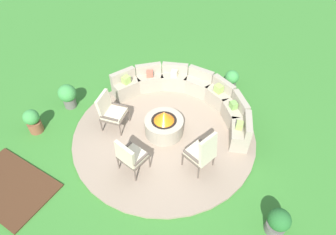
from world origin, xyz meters
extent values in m
plane|color=#387A2D|center=(0.00, 0.00, 0.00)|extent=(24.00, 24.00, 0.00)
cylinder|color=gray|center=(0.00, 0.00, 0.03)|extent=(4.87, 4.87, 0.06)
cube|color=#472B19|center=(-2.19, -3.24, 0.02)|extent=(2.10, 1.34, 0.04)
cylinder|color=#9E937F|center=(0.00, 0.00, 0.29)|extent=(1.02, 1.02, 0.46)
cylinder|color=black|center=(0.00, 0.00, 0.49)|extent=(0.67, 0.67, 0.06)
cone|color=orange|center=(0.00, 0.00, 0.66)|extent=(0.53, 0.53, 0.28)
cube|color=#9E937F|center=(1.81, 0.72, 0.31)|extent=(0.71, 0.90, 0.50)
cube|color=#9E937F|center=(1.95, 0.78, 0.71)|extent=(0.44, 0.79, 0.30)
cube|color=#9E937F|center=(1.40, 1.36, 0.31)|extent=(0.87, 0.88, 0.50)
cube|color=#9E937F|center=(1.50, 1.47, 0.71)|extent=(0.66, 0.67, 0.30)
cube|color=#9E937F|center=(0.76, 1.80, 0.31)|extent=(0.90, 0.72, 0.50)
cube|color=#9E937F|center=(0.82, 1.93, 0.71)|extent=(0.79, 0.45, 0.30)
cube|color=#9E937F|center=(0.01, 1.95, 0.31)|extent=(0.79, 0.46, 0.50)
cube|color=#9E937F|center=(0.02, 2.10, 0.71)|extent=(0.79, 0.17, 0.30)
cube|color=#9E937F|center=(-0.74, 1.81, 0.31)|extent=(0.90, 0.71, 0.50)
cube|color=#9E937F|center=(-0.79, 1.94, 0.71)|extent=(0.79, 0.44, 0.30)
cube|color=#9E937F|center=(-1.37, 1.39, 0.31)|extent=(0.87, 0.87, 0.50)
cube|color=#9E937F|center=(-1.48, 1.49, 0.71)|extent=(0.67, 0.67, 0.30)
cube|color=#9E937F|center=(-1.80, 0.75, 0.31)|extent=(0.72, 0.90, 0.50)
cube|color=#9E937F|center=(-1.94, 0.81, 0.71)|extent=(0.45, 0.79, 0.30)
cube|color=#70A34C|center=(1.36, 1.33, 0.65)|extent=(0.25, 0.25, 0.19)
cube|color=#93B756|center=(1.77, 0.70, 0.65)|extent=(0.20, 0.22, 0.19)
cube|color=beige|center=(-0.72, 1.76, 0.66)|extent=(0.24, 0.22, 0.20)
cube|color=#93B756|center=(-1.76, 0.73, 0.67)|extent=(0.23, 0.25, 0.22)
cube|color=#93B756|center=(0.74, 1.75, 0.67)|extent=(0.27, 0.25, 0.22)
cube|color=#BC5B47|center=(-1.34, 1.35, 0.65)|extent=(0.25, 0.24, 0.19)
cylinder|color=brown|center=(-1.06, -0.13, 0.25)|extent=(0.04, 0.04, 0.38)
cylinder|color=brown|center=(-0.93, -0.69, 0.25)|extent=(0.04, 0.04, 0.38)
cylinder|color=brown|center=(-1.59, -0.25, 0.25)|extent=(0.04, 0.04, 0.38)
cylinder|color=brown|center=(-1.46, -0.82, 0.25)|extent=(0.04, 0.04, 0.38)
cube|color=brown|center=(-1.26, -0.47, 0.47)|extent=(0.71, 0.73, 0.05)
cube|color=beige|center=(-1.26, -0.47, 0.54)|extent=(0.65, 0.67, 0.09)
cube|color=beige|center=(-1.51, -0.53, 0.79)|extent=(0.26, 0.60, 0.61)
cube|color=brown|center=(-1.32, -0.20, 0.60)|extent=(0.50, 0.16, 0.04)
cube|color=brown|center=(-1.20, -0.74, 0.60)|extent=(0.50, 0.16, 0.04)
cylinder|color=brown|center=(-0.25, -1.06, 0.25)|extent=(0.04, 0.04, 0.38)
cylinder|color=brown|center=(0.30, -1.14, 0.25)|extent=(0.04, 0.04, 0.38)
cylinder|color=brown|center=(-0.32, -1.55, 0.25)|extent=(0.04, 0.04, 0.38)
cylinder|color=brown|center=(0.23, -1.63, 0.25)|extent=(0.04, 0.04, 0.38)
cube|color=brown|center=(-0.01, -1.35, 0.47)|extent=(0.65, 0.60, 0.05)
cube|color=beige|center=(-0.01, -1.35, 0.54)|extent=(0.60, 0.55, 0.09)
cube|color=beige|center=(-0.04, -1.57, 0.78)|extent=(0.59, 0.17, 0.62)
cube|color=brown|center=(-0.27, -1.31, 0.60)|extent=(0.11, 0.45, 0.04)
cube|color=brown|center=(0.25, -1.38, 0.60)|extent=(0.11, 0.45, 0.04)
cylinder|color=brown|center=(0.93, -0.68, 0.25)|extent=(0.04, 0.04, 0.38)
cylinder|color=brown|center=(1.07, -0.16, 0.25)|extent=(0.04, 0.04, 0.38)
cylinder|color=brown|center=(1.43, -0.82, 0.25)|extent=(0.04, 0.04, 0.38)
cylinder|color=brown|center=(1.58, -0.30, 0.25)|extent=(0.04, 0.04, 0.38)
cube|color=brown|center=(1.25, -0.49, 0.47)|extent=(0.69, 0.70, 0.05)
cube|color=beige|center=(1.25, -0.49, 0.54)|extent=(0.64, 0.65, 0.09)
cube|color=beige|center=(1.48, -0.56, 0.84)|extent=(0.31, 0.59, 0.73)
cube|color=brown|center=(1.18, -0.74, 0.60)|extent=(0.47, 0.18, 0.04)
cube|color=brown|center=(1.32, -0.24, 0.60)|extent=(0.47, 0.18, 0.04)
cylinder|color=#605B56|center=(0.79, 2.71, 0.16)|extent=(0.31, 0.31, 0.31)
sphere|color=#3D8E42|center=(0.79, 2.71, 0.48)|extent=(0.42, 0.42, 0.42)
sphere|color=#E55638|center=(0.84, 2.71, 0.56)|extent=(0.14, 0.14, 0.14)
cylinder|color=#605B56|center=(-2.98, -0.49, 0.15)|extent=(0.35, 0.35, 0.31)
sphere|color=#3D8E42|center=(-2.98, -0.49, 0.50)|extent=(0.52, 0.52, 0.52)
cylinder|color=#605B56|center=(3.30, -1.09, 0.11)|extent=(0.40, 0.40, 0.22)
sphere|color=#236028|center=(3.30, -1.09, 0.44)|extent=(0.45, 0.45, 0.45)
cylinder|color=brown|center=(-3.05, -1.70, 0.16)|extent=(0.37, 0.37, 0.32)
sphere|color=#3D8E42|center=(-3.05, -1.70, 0.52)|extent=(0.41, 0.41, 0.41)
camera|label=1|loc=(2.74, -4.34, 5.69)|focal=30.12mm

